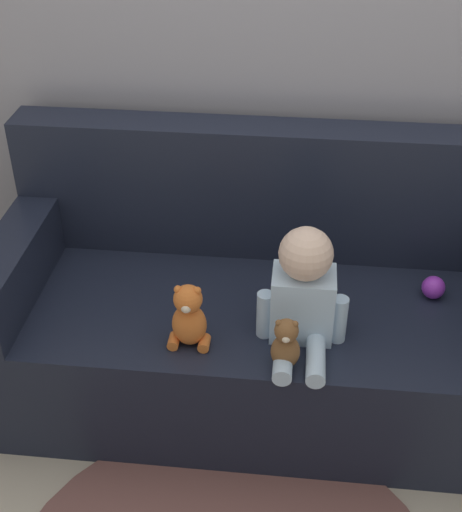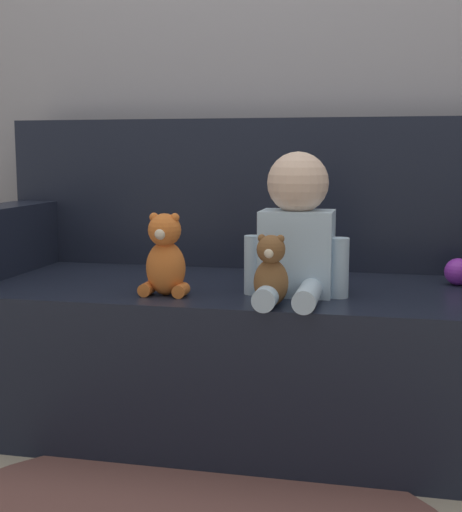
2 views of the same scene
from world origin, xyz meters
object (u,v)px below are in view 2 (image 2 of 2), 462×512
(person_baby, at_px, (296,233))
(teddy_bear_brown, at_px, (271,271))
(plush_toy_side, at_px, (165,257))
(toy_ball, at_px, (458,272))
(couch, at_px, (260,315))

(person_baby, distance_m, teddy_bear_brown, 0.19)
(plush_toy_side, relative_size, toy_ball, 2.83)
(teddy_bear_brown, relative_size, toy_ball, 2.30)
(couch, height_order, plush_toy_side, couch)
(toy_ball, bearing_deg, plush_toy_side, -157.49)
(person_baby, distance_m, toy_ball, 0.56)
(couch, xyz_separation_m, teddy_bear_brown, (0.10, -0.42, 0.22))
(person_baby, relative_size, plush_toy_side, 1.72)
(plush_toy_side, bearing_deg, toy_ball, 22.51)
(toy_ball, bearing_deg, teddy_bear_brown, -140.47)
(person_baby, xyz_separation_m, toy_ball, (0.47, 0.27, -0.14))
(person_baby, distance_m, plush_toy_side, 0.38)
(person_baby, bearing_deg, couch, 120.29)
(person_baby, relative_size, toy_ball, 4.88)
(person_baby, xyz_separation_m, teddy_bear_brown, (-0.05, -0.16, -0.09))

